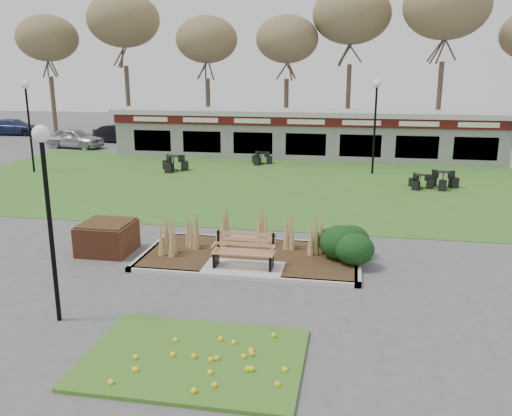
% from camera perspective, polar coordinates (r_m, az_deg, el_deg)
% --- Properties ---
extents(ground, '(100.00, 100.00, 0.00)m').
position_cam_1_polar(ground, '(14.93, -1.44, -6.89)').
color(ground, '#515154').
rests_on(ground, ground).
extents(lawn, '(34.00, 16.00, 0.02)m').
position_cam_1_polar(lawn, '(26.33, 3.89, 2.63)').
color(lawn, '#37611E').
rests_on(lawn, ground).
extents(flower_bed, '(4.20, 3.00, 0.16)m').
position_cam_1_polar(flower_bed, '(10.88, -6.56, -15.30)').
color(flower_bed, '#37631C').
rests_on(flower_bed, ground).
extents(planting_bed, '(6.75, 3.40, 1.27)m').
position_cam_1_polar(planting_bed, '(15.87, 4.08, -4.19)').
color(planting_bed, '#372616').
rests_on(planting_bed, ground).
extents(park_bench, '(1.70, 0.66, 0.93)m').
position_cam_1_polar(park_bench, '(14.96, -1.26, -4.45)').
color(park_bench, '#A6764B').
rests_on(park_bench, ground).
extents(brick_planter, '(1.50, 1.50, 0.95)m').
position_cam_1_polar(brick_planter, '(17.05, -15.39, -2.97)').
color(brick_planter, brown).
rests_on(brick_planter, ground).
extents(food_pavilion, '(24.60, 3.40, 2.90)m').
position_cam_1_polar(food_pavilion, '(33.91, 5.49, 7.81)').
color(food_pavilion, gray).
rests_on(food_pavilion, ground).
extents(tree_backdrop, '(47.24, 5.24, 10.36)m').
position_cam_1_polar(tree_backdrop, '(41.79, 6.75, 18.51)').
color(tree_backdrop, '#47382B').
rests_on(tree_backdrop, ground).
extents(lamp_post_near_left, '(0.36, 0.36, 4.34)m').
position_cam_1_polar(lamp_post_near_left, '(12.13, -21.26, 2.62)').
color(lamp_post_near_left, black).
rests_on(lamp_post_near_left, ground).
extents(lamp_post_mid_right, '(0.40, 0.40, 4.86)m').
position_cam_1_polar(lamp_post_mid_right, '(28.83, 12.51, 10.46)').
color(lamp_post_mid_right, black).
rests_on(lamp_post_mid_right, ground).
extents(lamp_post_far_left, '(0.40, 0.40, 4.77)m').
position_cam_1_polar(lamp_post_far_left, '(31.04, -22.93, 9.82)').
color(lamp_post_far_left, black).
rests_on(lamp_post_far_left, ground).
extents(bistro_set_a, '(1.54, 1.40, 0.82)m').
position_cam_1_polar(bistro_set_a, '(29.68, -8.67, 4.42)').
color(bistro_set_a, black).
rests_on(bistro_set_a, ground).
extents(bistro_set_b, '(1.26, 1.25, 0.69)m').
position_cam_1_polar(bistro_set_b, '(31.49, 0.50, 5.09)').
color(bistro_set_b, black).
rests_on(bistro_set_b, ground).
extents(bistro_set_c, '(1.44, 1.36, 0.78)m').
position_cam_1_polar(bistro_set_c, '(26.57, 19.05, 2.55)').
color(bistro_set_c, black).
rests_on(bistro_set_c, ground).
extents(bistro_set_d, '(1.09, 1.21, 0.64)m').
position_cam_1_polar(bistro_set_d, '(26.20, 16.85, 2.46)').
color(bistro_set_d, black).
rests_on(bistro_set_d, ground).
extents(car_silver, '(4.29, 2.25, 1.39)m').
position_cam_1_polar(car_silver, '(39.79, -18.53, 7.00)').
color(car_silver, '#B0B0B5').
rests_on(car_silver, ground).
extents(car_black, '(4.20, 2.22, 1.32)m').
position_cam_1_polar(car_black, '(41.80, -14.13, 7.60)').
color(car_black, black).
rests_on(car_black, ground).
extents(car_blue, '(4.56, 2.03, 1.30)m').
position_cam_1_polar(car_blue, '(49.37, -24.06, 7.79)').
color(car_blue, navy).
rests_on(car_blue, ground).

